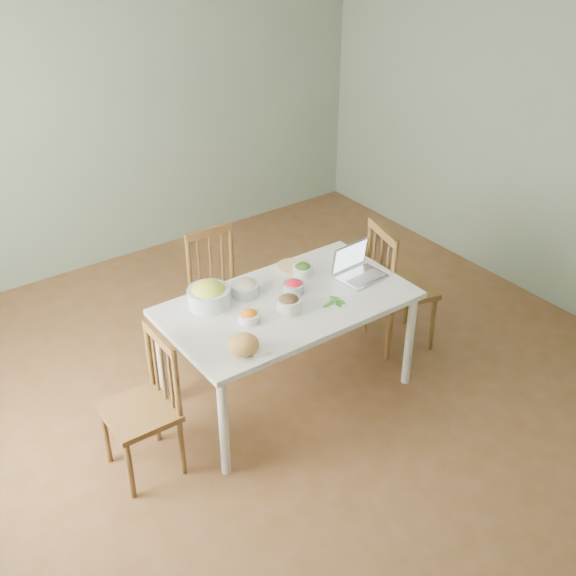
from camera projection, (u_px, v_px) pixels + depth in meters
floor at (285, 385)px, 5.18m from camera, size 5.00×5.00×0.00m
wall_back at (118, 115)px, 6.21m from camera, size 5.00×0.00×2.70m
wall_right at (537, 138)px, 5.72m from camera, size 0.00×5.00×2.70m
dining_table at (288, 348)px, 4.91m from camera, size 1.65×0.93×0.77m
chair_far at (223, 294)px, 5.36m from camera, size 0.44×0.42×0.94m
chair_left at (139, 409)px, 4.24m from camera, size 0.40×0.42×0.95m
chair_right at (402, 285)px, 5.39m from camera, size 0.53×0.55×1.02m
bread_boule at (244, 344)px, 4.19m from camera, size 0.21×0.21×0.12m
butter_stick at (263, 353)px, 4.19m from camera, size 0.11×0.07×0.03m
bowl_squash at (209, 294)px, 4.62m from camera, size 0.35×0.35×0.16m
bowl_carrot at (249, 316)px, 4.48m from camera, size 0.17×0.17×0.08m
bowl_onion at (245, 287)px, 4.75m from camera, size 0.20×0.20×0.10m
bowl_mushroom at (289, 303)px, 4.58m from camera, size 0.22×0.22×0.11m
bowl_redpep at (294, 286)px, 4.78m from camera, size 0.18×0.18×0.08m
bowl_broccoli at (303, 269)px, 4.98m from camera, size 0.16×0.16×0.09m
flatbread at (292, 266)px, 5.08m from camera, size 0.25×0.25×0.02m
basil_bunch at (332, 302)px, 4.67m from camera, size 0.19×0.19×0.02m
laptop at (363, 264)px, 4.90m from camera, size 0.34×0.28×0.23m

